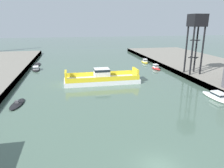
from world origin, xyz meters
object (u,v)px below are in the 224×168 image
Objects in this scene: moored_boat_far_left at (145,61)px; moored_boat_upstream_a at (17,104)px; crane_tower at (197,26)px; moored_boat_near_left at (217,96)px; moored_boat_far_right at (156,67)px; chain_ferry at (102,78)px; moored_boat_upstream_b at (37,65)px; moored_boat_mid_left at (36,68)px.

moored_boat_upstream_a is at bearing -136.98° from moored_boat_far_left.
moored_boat_upstream_a is 45.82m from crane_tower.
moored_boat_upstream_a is (-38.05, 4.50, -0.36)m from moored_boat_near_left.
moored_boat_upstream_a is at bearing -147.43° from moored_boat_far_right.
moored_boat_near_left is 38.32m from moored_boat_upstream_a.
chain_ferry reaches higher than moored_boat_far_right.
moored_boat_far_right reaches higher than moored_boat_upstream_b.
moored_boat_mid_left is 0.52× the size of crane_tower.
moored_boat_near_left is at bearing -41.84° from moored_boat_mid_left.
moored_boat_mid_left is 1.31× the size of moored_boat_upstream_a.
crane_tower reaches higher than moored_boat_upstream_a.
moored_boat_far_left is at bearing 91.12° from moored_boat_near_left.
crane_tower is (5.24, -12.01, 13.03)m from moored_boat_far_right.
chain_ferry is 32.53m from moored_boat_upstream_b.
moored_boat_upstream_a is at bearing -146.89° from chain_ferry.
moored_boat_mid_left is 7.69m from moored_boat_upstream_b.
moored_boat_far_right is (-1.05, 28.13, 0.04)m from moored_boat_near_left.
moored_boat_upstream_a is at bearing -88.57° from moored_boat_mid_left.
moored_boat_far_left is 0.90× the size of moored_boat_upstream_a.
moored_boat_mid_left is at bearing 170.05° from moored_boat_far_right.
moored_boat_near_left is 39.29m from moored_boat_far_left.
moored_boat_mid_left is at bearing 134.09° from chain_ferry.
moored_boat_mid_left is 30.27m from moored_boat_upstream_a.
moored_boat_upstream_b is (-38.61, 3.14, -0.31)m from moored_boat_far_left.
moored_boat_upstream_a is (-17.50, -11.41, -0.91)m from chain_ferry.
moored_boat_upstream_a is (-37.29, -34.79, -0.37)m from moored_boat_far_left.
crane_tower is at bearing 0.49° from chain_ferry.
chain_ferry is 26.00m from moored_boat_near_left.
moored_boat_upstream_b is (-0.57, 7.67, -0.19)m from moored_boat_mid_left.
chain_ferry is at bearing -130.24° from moored_boat_far_left.
crane_tower is at bearing 15.38° from moored_boat_upstream_a.
moored_boat_far_right is (-0.29, -11.15, 0.03)m from moored_boat_far_left.
moored_boat_far_right is at bearing -91.47° from moored_boat_far_left.
moored_boat_upstream_a is at bearing 173.26° from moored_boat_near_left.
moored_boat_upstream_a is at bearing -88.00° from moored_boat_upstream_b.
crane_tower reaches higher than moored_boat_far_left.
chain_ferry reaches higher than moored_boat_far_left.
moored_boat_mid_left is at bearing 91.43° from moored_boat_upstream_a.
moored_boat_far_left is 38.74m from moored_boat_upstream_b.
chain_ferry is at bearing -147.92° from moored_boat_far_right.
moored_boat_near_left is 1.01× the size of moored_boat_mid_left.
moored_boat_near_left reaches higher than moored_boat_upstream_b.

